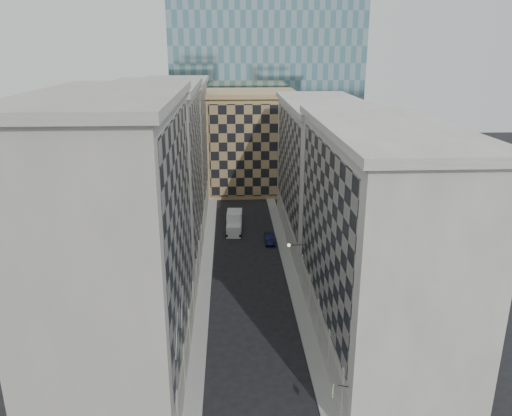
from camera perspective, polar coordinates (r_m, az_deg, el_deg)
name	(u,v)px	position (r m, az deg, el deg)	size (l,w,h in m)	color
sidewalk_west	(206,274)	(62.04, -5.77, -7.55)	(1.50, 100.00, 0.15)	gray
sidewalk_east	(291,272)	(62.39, 3.99, -7.34)	(1.50, 100.00, 0.15)	gray
bldg_left_a	(119,246)	(40.78, -15.37, -4.21)	(10.80, 22.80, 23.70)	#9D9A8E
bldg_left_b	(157,180)	(61.51, -11.23, 3.15)	(10.80, 22.80, 22.70)	#99978E
bldg_left_c	(175,148)	(82.91, -9.19, 6.76)	(10.80, 22.80, 21.70)	#9D9A8E
bldg_right_a	(376,239)	(45.95, 13.53, -3.51)	(10.80, 26.80, 20.70)	#AAA49C
bldg_right_b	(322,172)	(71.15, 7.52, 4.15)	(10.80, 28.80, 19.70)	#AAA49C
tan_block	(251,141)	(95.45, -0.59, 7.62)	(16.80, 14.80, 18.80)	tan
church_tower	(238,44)	(107.88, -2.09, 18.18)	(7.20, 7.20, 51.50)	#2E2924
flagpoles_left	(179,320)	(37.23, -8.77, -12.56)	(0.10, 6.33, 2.33)	gray
bracket_lamp	(291,245)	(54.36, 3.97, -4.26)	(1.98, 0.36, 0.36)	black
box_truck	(234,223)	(75.12, -2.50, -1.77)	(2.52, 5.56, 2.99)	white
dark_car	(269,239)	(71.11, 1.55, -3.52)	(1.32, 3.78, 1.25)	#0E1036
shop_sign	(334,391)	(37.60, 8.91, -19.91)	(1.20, 0.66, 0.75)	black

